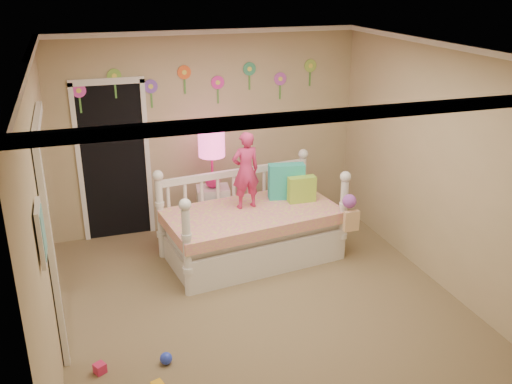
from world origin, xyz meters
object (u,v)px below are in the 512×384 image
object	(u,v)px
daybed	(252,215)
child	(246,170)
table_lamp	(212,151)
nightstand	(214,212)

from	to	relation	value
daybed	child	world-z (taller)	child
daybed	table_lamp	xyz separation A→B (m)	(-0.29, 0.72, 0.61)
daybed	nightstand	bearing A→B (deg)	104.48
daybed	nightstand	size ratio (longest dim) A/B	3.01
child	nightstand	world-z (taller)	child
table_lamp	daybed	bearing A→B (deg)	-68.09
daybed	table_lamp	distance (m)	0.98
child	nightstand	size ratio (longest dim) A/B	1.36
table_lamp	nightstand	bearing A→B (deg)	0.00
child	table_lamp	distance (m)	0.67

